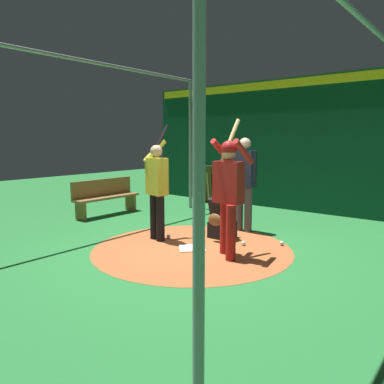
{
  "coord_description": "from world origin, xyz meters",
  "views": [
    {
      "loc": [
        4.63,
        3.74,
        1.81
      ],
      "look_at": [
        0.0,
        0.0,
        0.95
      ],
      "focal_mm": 34.66,
      "sensor_mm": 36.0,
      "label": 1
    }
  ],
  "objects_px": {
    "home_plate": "(192,248)",
    "baseball_0": "(244,243)",
    "catcher": "(221,218)",
    "baseball_1": "(169,236)",
    "visitor": "(157,185)",
    "batter": "(229,187)",
    "bat_rack": "(213,184)",
    "bench": "(106,196)",
    "umpire": "(244,179)",
    "baseball_2": "(282,243)"
  },
  "relations": [
    {
      "from": "home_plate",
      "to": "umpire",
      "type": "relative_size",
      "value": 0.23
    },
    {
      "from": "catcher",
      "to": "baseball_0",
      "type": "relative_size",
      "value": 13.1
    },
    {
      "from": "batter",
      "to": "bat_rack",
      "type": "relative_size",
      "value": 2.02
    },
    {
      "from": "bat_rack",
      "to": "bench",
      "type": "bearing_deg",
      "value": -14.95
    },
    {
      "from": "catcher",
      "to": "bench",
      "type": "relative_size",
      "value": 0.56
    },
    {
      "from": "visitor",
      "to": "umpire",
      "type": "bearing_deg",
      "value": 162.49
    },
    {
      "from": "catcher",
      "to": "visitor",
      "type": "xyz_separation_m",
      "value": [
        0.81,
        -0.83,
        0.61
      ]
    },
    {
      "from": "bench",
      "to": "baseball_1",
      "type": "bearing_deg",
      "value": 75.98
    },
    {
      "from": "home_plate",
      "to": "bat_rack",
      "type": "bearing_deg",
      "value": -148.32
    },
    {
      "from": "home_plate",
      "to": "baseball_0",
      "type": "bearing_deg",
      "value": 139.9
    },
    {
      "from": "bat_rack",
      "to": "bench",
      "type": "height_order",
      "value": "bat_rack"
    },
    {
      "from": "catcher",
      "to": "baseball_1",
      "type": "relative_size",
      "value": 13.1
    },
    {
      "from": "bat_rack",
      "to": "baseball_2",
      "type": "relative_size",
      "value": 14.2
    },
    {
      "from": "catcher",
      "to": "bat_rack",
      "type": "bearing_deg",
      "value": -142.04
    },
    {
      "from": "umpire",
      "to": "bench",
      "type": "relative_size",
      "value": 1.06
    },
    {
      "from": "catcher",
      "to": "visitor",
      "type": "height_order",
      "value": "visitor"
    },
    {
      "from": "visitor",
      "to": "baseball_0",
      "type": "relative_size",
      "value": 27.92
    },
    {
      "from": "baseball_1",
      "to": "catcher",
      "type": "bearing_deg",
      "value": 132.24
    },
    {
      "from": "umpire",
      "to": "visitor",
      "type": "height_order",
      "value": "visitor"
    },
    {
      "from": "bench",
      "to": "baseball_1",
      "type": "xyz_separation_m",
      "value": [
        0.66,
        2.64,
        -0.4
      ]
    },
    {
      "from": "bench",
      "to": "umpire",
      "type": "bearing_deg",
      "value": 101.67
    },
    {
      "from": "batter",
      "to": "visitor",
      "type": "relative_size",
      "value": 1.03
    },
    {
      "from": "baseball_2",
      "to": "visitor",
      "type": "bearing_deg",
      "value": -60.91
    },
    {
      "from": "home_plate",
      "to": "visitor",
      "type": "xyz_separation_m",
      "value": [
        -0.04,
        -0.83,
        0.98
      ]
    },
    {
      "from": "batter",
      "to": "umpire",
      "type": "distance_m",
      "value": 1.67
    },
    {
      "from": "home_plate",
      "to": "bench",
      "type": "relative_size",
      "value": 0.24
    },
    {
      "from": "bench",
      "to": "baseball_2",
      "type": "distance_m",
      "value": 4.46
    },
    {
      "from": "catcher",
      "to": "baseball_1",
      "type": "distance_m",
      "value": 1.02
    },
    {
      "from": "bench",
      "to": "baseball_0",
      "type": "distance_m",
      "value": 3.96
    },
    {
      "from": "home_plate",
      "to": "catcher",
      "type": "xyz_separation_m",
      "value": [
        -0.85,
        -0.0,
        0.37
      ]
    },
    {
      "from": "baseball_0",
      "to": "catcher",
      "type": "bearing_deg",
      "value": -105.85
    },
    {
      "from": "bench",
      "to": "visitor",
      "type": "bearing_deg",
      "value": 71.96
    },
    {
      "from": "umpire",
      "to": "baseball_1",
      "type": "xyz_separation_m",
      "value": [
        1.36,
        -0.76,
        -0.99
      ]
    },
    {
      "from": "home_plate",
      "to": "baseball_1",
      "type": "height_order",
      "value": "baseball_1"
    },
    {
      "from": "batter",
      "to": "bench",
      "type": "height_order",
      "value": "batter"
    },
    {
      "from": "umpire",
      "to": "baseball_2",
      "type": "height_order",
      "value": "umpire"
    },
    {
      "from": "home_plate",
      "to": "baseball_1",
      "type": "distance_m",
      "value": 0.74
    },
    {
      "from": "batter",
      "to": "visitor",
      "type": "distance_m",
      "value": 1.52
    },
    {
      "from": "home_plate",
      "to": "baseball_2",
      "type": "distance_m",
      "value": 1.54
    },
    {
      "from": "catcher",
      "to": "bat_rack",
      "type": "distance_m",
      "value": 4.07
    },
    {
      "from": "bench",
      "to": "baseball_0",
      "type": "xyz_separation_m",
      "value": [
        0.18,
        3.93,
        -0.4
      ]
    },
    {
      "from": "umpire",
      "to": "baseball_1",
      "type": "height_order",
      "value": "umpire"
    },
    {
      "from": "bat_rack",
      "to": "visitor",
      "type": "bearing_deg",
      "value": 22.62
    },
    {
      "from": "home_plate",
      "to": "catcher",
      "type": "bearing_deg",
      "value": -179.88
    },
    {
      "from": "visitor",
      "to": "baseball_2",
      "type": "height_order",
      "value": "visitor"
    },
    {
      "from": "home_plate",
      "to": "umpire",
      "type": "xyz_separation_m",
      "value": [
        -1.56,
        0.04,
        1.02
      ]
    },
    {
      "from": "umpire",
      "to": "bat_rack",
      "type": "distance_m",
      "value": 3.6
    },
    {
      "from": "baseball_1",
      "to": "baseball_2",
      "type": "xyz_separation_m",
      "value": [
        -0.9,
        1.79,
        0.0
      ]
    },
    {
      "from": "batter",
      "to": "catcher",
      "type": "height_order",
      "value": "batter"
    },
    {
      "from": "home_plate",
      "to": "bench",
      "type": "xyz_separation_m",
      "value": [
        -0.86,
        -3.36,
        0.43
      ]
    }
  ]
}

